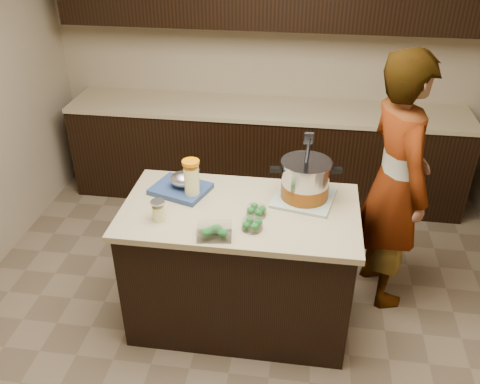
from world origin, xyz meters
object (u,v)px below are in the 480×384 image
object	(u,v)px
person	(395,183)
island	(240,266)
stock_pot	(305,182)
lemonade_pitcher	(192,181)

from	to	relation	value
person	island	bearing A→B (deg)	96.29
person	stock_pot	bearing A→B (deg)	96.53
island	person	size ratio (longest dim) A/B	0.81
island	stock_pot	xyz separation A→B (m)	(0.38, 0.17, 0.57)
island	lemonade_pitcher	size ratio (longest dim) A/B	5.58
stock_pot	lemonade_pitcher	distance (m)	0.71
lemonade_pitcher	stock_pot	bearing A→B (deg)	7.13
island	stock_pot	bearing A→B (deg)	23.92
island	person	distance (m)	1.17
island	stock_pot	size ratio (longest dim) A/B	3.27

